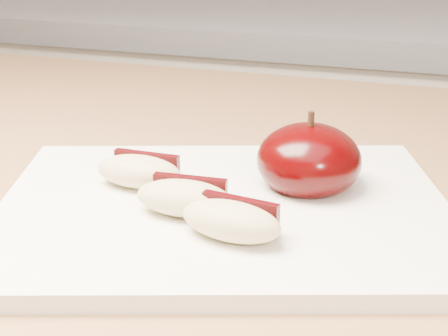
% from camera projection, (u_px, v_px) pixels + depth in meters
% --- Properties ---
extents(back_cabinet, '(2.40, 0.62, 0.94)m').
position_uv_depth(back_cabinet, '(380.00, 245.00, 1.27)').
color(back_cabinet, silver).
rests_on(back_cabinet, ground).
extents(cutting_board, '(0.36, 0.31, 0.01)m').
position_uv_depth(cutting_board, '(224.00, 210.00, 0.42)').
color(cutting_board, white).
rests_on(cutting_board, island_counter).
extents(apple_half, '(0.08, 0.08, 0.06)m').
position_uv_depth(apple_half, '(309.00, 160.00, 0.44)').
color(apple_half, black).
rests_on(apple_half, cutting_board).
extents(apple_wedge_a, '(0.06, 0.03, 0.02)m').
position_uv_depth(apple_wedge_a, '(140.00, 171.00, 0.44)').
color(apple_wedge_a, tan).
rests_on(apple_wedge_a, cutting_board).
extents(apple_wedge_b, '(0.07, 0.04, 0.02)m').
position_uv_depth(apple_wedge_b, '(185.00, 197.00, 0.40)').
color(apple_wedge_b, tan).
rests_on(apple_wedge_b, cutting_board).
extents(apple_wedge_c, '(0.07, 0.04, 0.02)m').
position_uv_depth(apple_wedge_c, '(232.00, 220.00, 0.37)').
color(apple_wedge_c, tan).
rests_on(apple_wedge_c, cutting_board).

